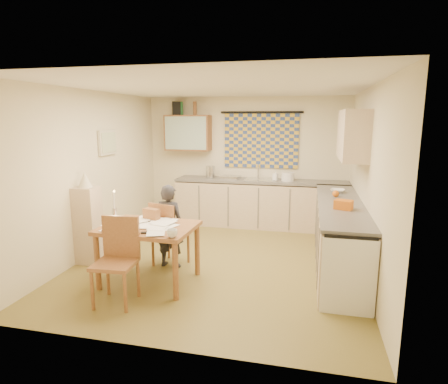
% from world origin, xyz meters
% --- Properties ---
extents(floor, '(4.00, 4.50, 0.02)m').
position_xyz_m(floor, '(0.00, 0.00, -0.01)').
color(floor, brown).
rests_on(floor, ground).
extents(ceiling, '(4.00, 4.50, 0.02)m').
position_xyz_m(ceiling, '(0.00, 0.00, 2.51)').
color(ceiling, white).
rests_on(ceiling, floor).
extents(wall_back, '(4.00, 0.02, 2.50)m').
position_xyz_m(wall_back, '(0.00, 2.26, 1.25)').
color(wall_back, beige).
rests_on(wall_back, floor).
extents(wall_front, '(4.00, 0.02, 2.50)m').
position_xyz_m(wall_front, '(0.00, -2.26, 1.25)').
color(wall_front, beige).
rests_on(wall_front, floor).
extents(wall_left, '(0.02, 4.50, 2.50)m').
position_xyz_m(wall_left, '(-2.01, 0.00, 1.25)').
color(wall_left, beige).
rests_on(wall_left, floor).
extents(wall_right, '(0.02, 4.50, 2.50)m').
position_xyz_m(wall_right, '(2.01, 0.00, 1.25)').
color(wall_right, beige).
rests_on(wall_right, floor).
extents(window_blind, '(1.45, 0.03, 1.05)m').
position_xyz_m(window_blind, '(0.30, 2.22, 1.65)').
color(window_blind, navy).
rests_on(window_blind, wall_back).
extents(curtain_rod, '(1.60, 0.04, 0.04)m').
position_xyz_m(curtain_rod, '(0.30, 2.20, 2.20)').
color(curtain_rod, black).
rests_on(curtain_rod, wall_back).
extents(wall_cabinet, '(0.90, 0.34, 0.70)m').
position_xyz_m(wall_cabinet, '(-1.15, 2.08, 1.80)').
color(wall_cabinet, brown).
rests_on(wall_cabinet, wall_back).
extents(wall_cabinet_glass, '(0.84, 0.02, 0.64)m').
position_xyz_m(wall_cabinet_glass, '(-1.15, 1.91, 1.80)').
color(wall_cabinet_glass, '#99B2A5').
rests_on(wall_cabinet_glass, wall_back).
extents(upper_cabinet_right, '(0.34, 1.30, 0.70)m').
position_xyz_m(upper_cabinet_right, '(1.83, 0.55, 1.85)').
color(upper_cabinet_right, tan).
rests_on(upper_cabinet_right, wall_right).
extents(framed_print, '(0.04, 0.50, 0.40)m').
position_xyz_m(framed_print, '(-1.97, 0.40, 1.70)').
color(framed_print, beige).
rests_on(framed_print, wall_left).
extents(print_canvas, '(0.01, 0.42, 0.32)m').
position_xyz_m(print_canvas, '(-1.95, 0.40, 1.70)').
color(print_canvas, white).
rests_on(print_canvas, wall_left).
extents(counter_back, '(3.30, 0.62, 0.92)m').
position_xyz_m(counter_back, '(0.34, 1.95, 0.45)').
color(counter_back, tan).
rests_on(counter_back, floor).
extents(counter_right, '(0.62, 2.95, 0.92)m').
position_xyz_m(counter_right, '(1.70, 0.27, 0.45)').
color(counter_right, tan).
rests_on(counter_right, floor).
extents(stove, '(0.57, 0.57, 0.88)m').
position_xyz_m(stove, '(1.70, -0.96, 0.44)').
color(stove, white).
rests_on(stove, floor).
extents(sink, '(0.55, 0.45, 0.10)m').
position_xyz_m(sink, '(0.32, 1.95, 0.88)').
color(sink, silver).
rests_on(sink, counter_back).
extents(tap, '(0.03, 0.03, 0.28)m').
position_xyz_m(tap, '(0.27, 2.13, 1.06)').
color(tap, silver).
rests_on(tap, counter_back).
extents(dish_rack, '(0.38, 0.34, 0.06)m').
position_xyz_m(dish_rack, '(-0.25, 1.95, 0.95)').
color(dish_rack, silver).
rests_on(dish_rack, counter_back).
extents(kettle, '(0.22, 0.22, 0.24)m').
position_xyz_m(kettle, '(-0.66, 1.95, 1.04)').
color(kettle, silver).
rests_on(kettle, counter_back).
extents(mixing_bowl, '(0.27, 0.27, 0.16)m').
position_xyz_m(mixing_bowl, '(0.86, 1.95, 1.00)').
color(mixing_bowl, white).
rests_on(mixing_bowl, counter_back).
extents(soap_bottle, '(0.14, 0.14, 0.19)m').
position_xyz_m(soap_bottle, '(0.62, 2.00, 1.01)').
color(soap_bottle, white).
rests_on(soap_bottle, counter_back).
extents(bowl, '(0.28, 0.28, 0.05)m').
position_xyz_m(bowl, '(1.70, 0.98, 0.95)').
color(bowl, white).
rests_on(bowl, counter_right).
extents(orange_bag, '(0.26, 0.22, 0.12)m').
position_xyz_m(orange_bag, '(1.70, -0.17, 0.98)').
color(orange_bag, '#CC6312').
rests_on(orange_bag, counter_right).
extents(fruit_orange, '(0.10, 0.10, 0.10)m').
position_xyz_m(fruit_orange, '(1.65, 0.62, 0.97)').
color(fruit_orange, '#CC6312').
rests_on(fruit_orange, counter_right).
extents(speaker, '(0.21, 0.24, 0.26)m').
position_xyz_m(speaker, '(-1.38, 2.08, 2.28)').
color(speaker, black).
rests_on(speaker, wall_cabinet).
extents(bottle_green, '(0.08, 0.08, 0.26)m').
position_xyz_m(bottle_green, '(-1.28, 2.08, 2.28)').
color(bottle_green, '#195926').
rests_on(bottle_green, wall_cabinet).
extents(bottle_brown, '(0.08, 0.08, 0.26)m').
position_xyz_m(bottle_brown, '(-1.00, 2.08, 2.28)').
color(bottle_brown, brown).
rests_on(bottle_brown, wall_cabinet).
extents(dining_table, '(1.18, 0.92, 0.75)m').
position_xyz_m(dining_table, '(-0.70, -0.92, 0.38)').
color(dining_table, brown).
rests_on(dining_table, floor).
extents(chair_far, '(0.52, 0.52, 0.93)m').
position_xyz_m(chair_far, '(-0.66, -0.32, 0.29)').
color(chair_far, brown).
rests_on(chair_far, floor).
extents(chair_near, '(0.47, 0.47, 0.98)m').
position_xyz_m(chair_near, '(-0.84, -1.52, 0.30)').
color(chair_near, brown).
rests_on(chair_near, floor).
extents(person, '(0.49, 0.36, 1.19)m').
position_xyz_m(person, '(-0.64, -0.38, 0.60)').
color(person, black).
rests_on(person, floor).
extents(shelf_stand, '(0.32, 0.30, 1.12)m').
position_xyz_m(shelf_stand, '(-1.84, -0.49, 0.56)').
color(shelf_stand, tan).
rests_on(shelf_stand, floor).
extents(lampshade, '(0.20, 0.20, 0.22)m').
position_xyz_m(lampshade, '(-1.84, -0.49, 1.23)').
color(lampshade, beige).
rests_on(lampshade, shelf_stand).
extents(letter_rack, '(0.24, 0.16, 0.16)m').
position_xyz_m(letter_rack, '(-0.77, -0.67, 0.83)').
color(letter_rack, brown).
rests_on(letter_rack, dining_table).
extents(mug, '(0.19, 0.19, 0.10)m').
position_xyz_m(mug, '(-0.24, -1.29, 0.80)').
color(mug, white).
rests_on(mug, dining_table).
extents(magazine, '(0.25, 0.30, 0.02)m').
position_xyz_m(magazine, '(-1.16, -1.18, 0.76)').
color(magazine, maroon).
rests_on(magazine, dining_table).
extents(book, '(0.28, 0.32, 0.02)m').
position_xyz_m(book, '(-1.12, -0.99, 0.76)').
color(book, '#CC6312').
rests_on(book, dining_table).
extents(orange_box, '(0.12, 0.08, 0.04)m').
position_xyz_m(orange_box, '(-0.99, -1.18, 0.77)').
color(orange_box, '#CC6312').
rests_on(orange_box, dining_table).
extents(eyeglasses, '(0.14, 0.08, 0.02)m').
position_xyz_m(eyeglasses, '(-0.59, -1.22, 0.76)').
color(eyeglasses, black).
rests_on(eyeglasses, dining_table).
extents(candle_holder, '(0.08, 0.08, 0.18)m').
position_xyz_m(candle_holder, '(-1.22, -0.83, 0.84)').
color(candle_holder, silver).
rests_on(candle_holder, dining_table).
extents(candle, '(0.02, 0.02, 0.22)m').
position_xyz_m(candle, '(-1.21, -0.84, 1.04)').
color(candle, white).
rests_on(candle, dining_table).
extents(candle_flame, '(0.02, 0.02, 0.02)m').
position_xyz_m(candle_flame, '(-1.18, -0.87, 1.16)').
color(candle_flame, '#FFCC66').
rests_on(candle_flame, dining_table).
extents(papers, '(0.99, 0.93, 0.03)m').
position_xyz_m(papers, '(-0.79, -0.88, 0.76)').
color(papers, white).
rests_on(papers, dining_table).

